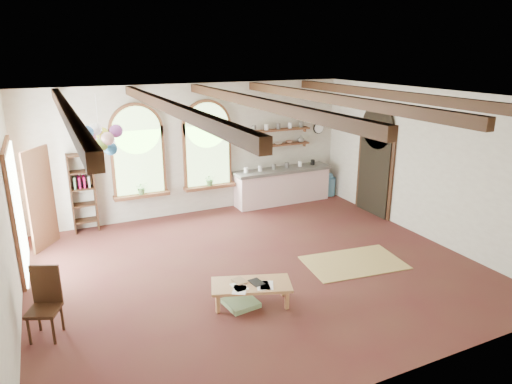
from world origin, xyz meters
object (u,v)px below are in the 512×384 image
kitchen_counter (282,185)px  side_chair (46,318)px  coffee_table (251,286)px  balloon_cluster (99,141)px

kitchen_counter → side_chair: size_ratio=2.57×
coffee_table → balloon_cluster: (-1.79, 2.86, 2.01)m
coffee_table → balloon_cluster: bearing=122.0°
kitchen_counter → balloon_cluster: size_ratio=2.33×
coffee_table → side_chair: bearing=171.4°
balloon_cluster → kitchen_counter: bearing=17.6°
side_chair → coffee_table: bearing=-8.6°
kitchen_counter → side_chair: 7.10m
coffee_table → side_chair: side_chair is taller
kitchen_counter → side_chair: side_chair is taller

